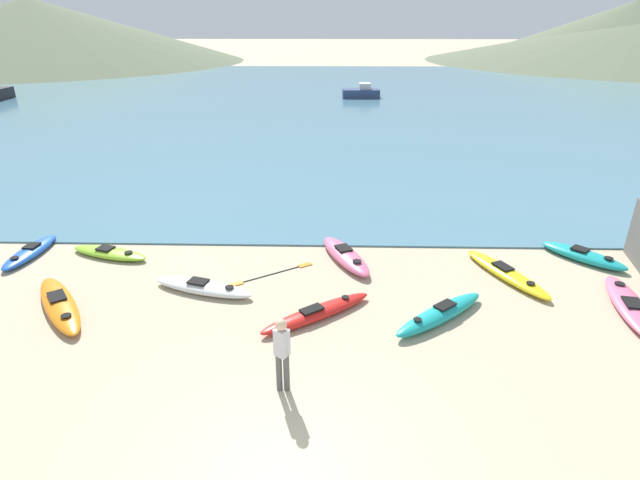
# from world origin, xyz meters

# --- Properties ---
(ground_plane) EXTENTS (400.00, 400.00, 0.00)m
(ground_plane) POSITION_xyz_m (0.00, 0.00, 0.00)
(ground_plane) COLOR tan
(bay_water) EXTENTS (160.00, 70.00, 0.06)m
(bay_water) POSITION_xyz_m (0.00, 44.36, 0.03)
(bay_water) COLOR teal
(bay_water) RESTS_ON ground_plane
(far_hill_left) EXTENTS (72.28, 72.28, 10.50)m
(far_hill_left) POSITION_xyz_m (-51.57, 86.58, 5.25)
(far_hill_left) COLOR #5B664C
(far_hill_left) RESTS_ON ground_plane
(far_hill_midright) EXTENTS (57.74, 57.74, 10.29)m
(far_hill_midright) POSITION_xyz_m (56.55, 96.42, 5.14)
(far_hill_midright) COLOR #5B664C
(far_hill_midright) RESTS_ON ground_plane
(kayak_on_sand_0) EXTENTS (2.37, 2.47, 0.38)m
(kayak_on_sand_0) POSITION_xyz_m (8.90, 8.53, 0.17)
(kayak_on_sand_0) COLOR teal
(kayak_on_sand_0) RESTS_ON ground_plane
(kayak_on_sand_1) EXTENTS (1.92, 3.11, 0.41)m
(kayak_on_sand_1) POSITION_xyz_m (1.30, 8.31, 0.18)
(kayak_on_sand_1) COLOR #E5668C
(kayak_on_sand_1) RESTS_ON ground_plane
(kayak_on_sand_2) EXTENTS (2.05, 3.40, 0.31)m
(kayak_on_sand_2) POSITION_xyz_m (6.09, 7.32, 0.14)
(kayak_on_sand_2) COLOR yellow
(kayak_on_sand_2) RESTS_ON ground_plane
(kayak_on_sand_3) EXTENTS (0.86, 2.74, 0.32)m
(kayak_on_sand_3) POSITION_xyz_m (-8.97, 8.41, 0.14)
(kayak_on_sand_3) COLOR blue
(kayak_on_sand_3) RESTS_ON ground_plane
(kayak_on_sand_4) EXTENTS (3.09, 1.55, 0.33)m
(kayak_on_sand_4) POSITION_xyz_m (-2.75, 6.21, 0.15)
(kayak_on_sand_4) COLOR white
(kayak_on_sand_4) RESTS_ON ground_plane
(kayak_on_sand_5) EXTENTS (2.87, 1.54, 0.30)m
(kayak_on_sand_5) POSITION_xyz_m (-6.36, 8.43, 0.13)
(kayak_on_sand_5) COLOR #8CCC2D
(kayak_on_sand_5) RESTS_ON ground_plane
(kayak_on_sand_6) EXTENTS (2.74, 3.26, 0.35)m
(kayak_on_sand_6) POSITION_xyz_m (-6.35, 5.18, 0.15)
(kayak_on_sand_6) COLOR orange
(kayak_on_sand_6) RESTS_ON ground_plane
(kayak_on_sand_7) EXTENTS (3.01, 2.44, 0.33)m
(kayak_on_sand_7) POSITION_xyz_m (0.51, 4.96, 0.14)
(kayak_on_sand_7) COLOR red
(kayak_on_sand_7) RESTS_ON ground_plane
(kayak_on_sand_8) EXTENTS (2.83, 2.50, 0.39)m
(kayak_on_sand_8) POSITION_xyz_m (3.67, 4.95, 0.18)
(kayak_on_sand_8) COLOR teal
(kayak_on_sand_8) RESTS_ON ground_plane
(kayak_on_sand_9) EXTENTS (1.39, 3.40, 0.34)m
(kayak_on_sand_9) POSITION_xyz_m (8.78, 5.54, 0.15)
(kayak_on_sand_9) COLOR #E5668C
(kayak_on_sand_9) RESTS_ON ground_plane
(person_near_foreground) EXTENTS (0.35, 0.29, 1.72)m
(person_near_foreground) POSITION_xyz_m (-0.11, 2.20, 0.98)
(person_near_foreground) COLOR #4C4C4C
(person_near_foreground) RESTS_ON ground_plane
(moored_boat_1) EXTENTS (3.60, 2.15, 1.34)m
(moored_boat_1) POSITION_xyz_m (3.57, 44.29, 0.53)
(moored_boat_1) COLOR navy
(moored_boat_1) RESTS_ON bay_water
(loose_paddle) EXTENTS (2.42, 1.68, 0.03)m
(loose_paddle) POSITION_xyz_m (-0.95, 7.29, 0.01)
(loose_paddle) COLOR black
(loose_paddle) RESTS_ON ground_plane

